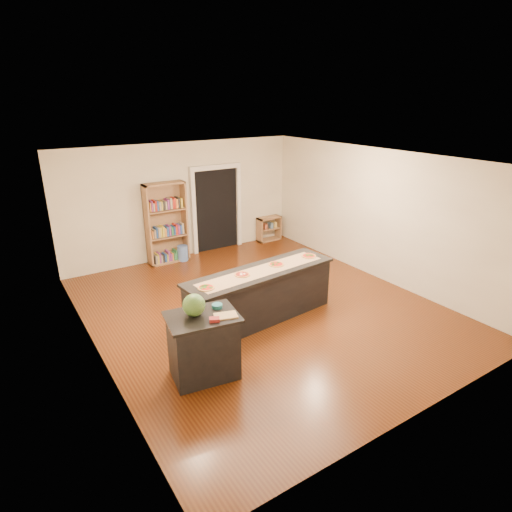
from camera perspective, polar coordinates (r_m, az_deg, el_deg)
room at (r=7.69m, az=0.81°, el=2.35°), size 6.00×7.00×2.80m
doorway at (r=11.06m, az=-5.30°, el=6.88°), size 1.40×0.09×2.21m
kitchen_island at (r=7.65m, az=0.64°, el=-5.19°), size 2.87×0.78×0.95m
side_counter at (r=6.22m, az=-7.01°, el=-11.79°), size 0.98×0.72×0.97m
bookshelf at (r=10.38m, az=-11.85°, el=4.28°), size 0.97×0.34×1.93m
low_shelf at (r=11.92m, az=1.74°, el=3.66°), size 0.67×0.29×0.67m
waste_bin at (r=10.63m, az=-9.75°, el=0.38°), size 0.26×0.26×0.37m
kraft_paper at (r=7.45m, az=0.76°, el=-1.98°), size 2.52×0.68×0.00m
watermelon at (r=5.93m, az=-8.27°, el=-6.50°), size 0.32×0.32×0.32m
cutting_board at (r=5.92m, az=-4.06°, el=-7.94°), size 0.36×0.29×0.02m
package_red at (r=5.81m, az=-5.56°, el=-8.44°), size 0.16×0.15×0.05m
package_teal at (r=6.15m, az=-5.21°, el=-6.66°), size 0.15×0.15×0.06m
pizza_a at (r=6.83m, az=-6.67°, el=-4.20°), size 0.28×0.28×0.02m
pizza_b at (r=7.27m, az=-1.86°, el=-2.48°), size 0.28×0.28×0.02m
pizza_c at (r=7.71m, az=2.70°, el=-1.10°), size 0.27×0.27×0.02m
pizza_d at (r=8.16m, az=7.04°, el=0.02°), size 0.28×0.28×0.02m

